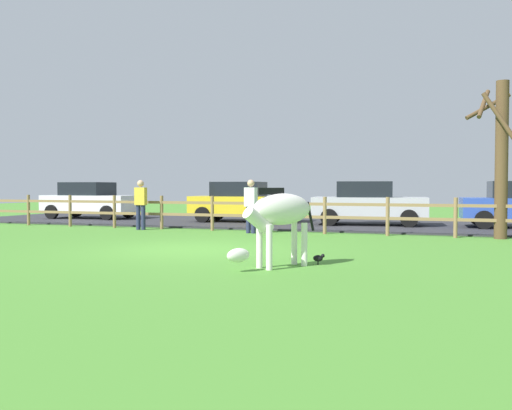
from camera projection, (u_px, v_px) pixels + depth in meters
The scene contains 11 objects.
ground_plane at pixel (193, 249), 12.47m from camera, with size 60.00×60.00×0.00m, color #47842D.
parking_asphalt at pixel (299, 223), 21.23m from camera, with size 28.00×7.40×0.05m, color #2D2D33.
paddock_fence at pixel (239, 211), 17.43m from camera, with size 20.47×0.11×1.12m.
bare_tree at pixel (501, 152), 14.92m from camera, with size 1.47×1.53×4.94m.
zebra at pixel (278, 215), 9.67m from camera, with size 1.28×1.67×1.41m.
crow_on_grass at pixel (319, 258), 10.02m from camera, with size 0.21×0.10×0.20m.
parked_car_yellow at pixel (242, 201), 21.47m from camera, with size 4.11×2.10×1.56m.
parked_car_white at pixel (90, 200), 23.71m from camera, with size 4.06×2.00×1.56m.
parked_car_silver at pixel (368, 203), 19.68m from camera, with size 4.16×2.23×1.56m.
visitor_left_of_tree at pixel (141, 202), 18.10m from camera, with size 0.38×0.26×1.64m.
visitor_right_of_tree at pixel (251, 204), 16.75m from camera, with size 0.39×0.28×1.64m.
Camera 1 is at (5.51, -11.23, 1.44)m, focal length 38.51 mm.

